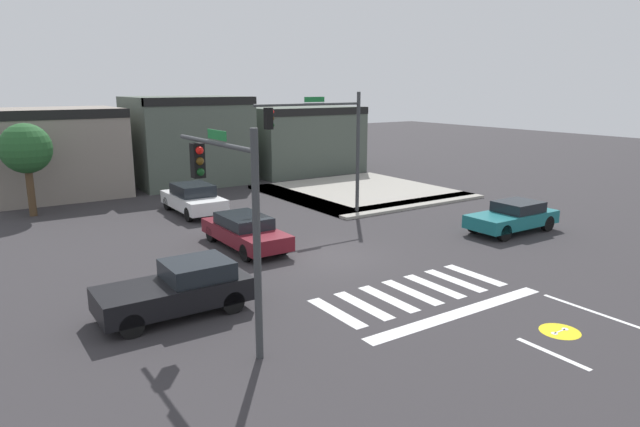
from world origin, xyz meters
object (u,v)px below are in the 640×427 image
(traffic_signal_northeast, at_px, (322,133))
(car_black, at_px, (179,289))
(car_teal, at_px, (513,217))
(roadside_tree, at_px, (26,149))
(car_white, at_px, (193,199))
(car_maroon, at_px, (245,231))
(traffic_signal_southwest, at_px, (227,195))

(traffic_signal_northeast, bearing_deg, car_black, 36.43)
(traffic_signal_northeast, xyz_separation_m, car_black, (-9.85, -7.27, -3.45))
(car_teal, bearing_deg, roadside_tree, -41.58)
(traffic_signal_northeast, distance_m, car_white, 7.52)
(car_black, bearing_deg, traffic_signal_northeast, -143.57)
(car_maroon, height_order, car_black, car_black)
(car_black, bearing_deg, roadside_tree, -83.62)
(traffic_signal_southwest, height_order, car_white, traffic_signal_southwest)
(traffic_signal_northeast, distance_m, car_teal, 9.51)
(car_teal, distance_m, car_white, 15.53)
(traffic_signal_southwest, relative_size, car_maroon, 1.15)
(roadside_tree, bearing_deg, car_black, -83.62)
(traffic_signal_southwest, xyz_separation_m, car_maroon, (3.90, 7.09, -3.05))
(car_maroon, height_order, car_white, car_white)
(traffic_signal_southwest, xyz_separation_m, car_white, (4.46, 14.11, -2.97))
(traffic_signal_northeast, xyz_separation_m, roadside_tree, (-11.65, 8.75, -0.84))
(traffic_signal_southwest, distance_m, traffic_signal_northeast, 13.13)
(traffic_signal_southwest, bearing_deg, traffic_signal_northeast, -44.47)
(car_maroon, distance_m, car_white, 7.04)
(car_white, bearing_deg, traffic_signal_northeast, 44.92)
(traffic_signal_southwest, distance_m, car_maroon, 8.64)
(traffic_signal_northeast, relative_size, roadside_tree, 1.32)
(traffic_signal_northeast, xyz_separation_m, car_maroon, (-5.29, -2.28, -3.50))
(car_black, height_order, roadside_tree, roadside_tree)
(traffic_signal_northeast, distance_m, car_maroon, 6.74)
(traffic_signal_northeast, bearing_deg, car_white, -45.08)
(car_white, bearing_deg, car_maroon, -4.58)
(traffic_signal_northeast, height_order, car_teal, traffic_signal_northeast)
(traffic_signal_southwest, bearing_deg, car_maroon, -28.84)
(roadside_tree, bearing_deg, traffic_signal_northeast, -36.91)
(traffic_signal_southwest, xyz_separation_m, car_black, (-0.66, 2.09, -3.00))
(traffic_signal_southwest, height_order, roadside_tree, traffic_signal_southwest)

